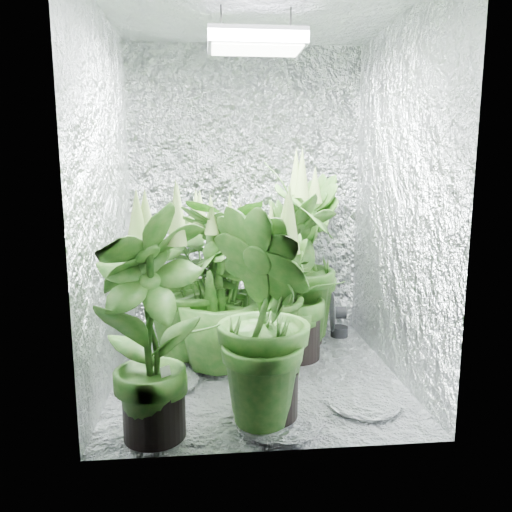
{
  "coord_description": "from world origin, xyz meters",
  "views": [
    {
      "loc": [
        -0.26,
        -2.72,
        1.19
      ],
      "look_at": [
        -0.0,
        0.0,
        0.7
      ],
      "focal_mm": 35.0,
      "sensor_mm": 36.0,
      "label": 1
    }
  ],
  "objects_px": {
    "plant_d": "(219,290)",
    "plant_f": "(151,324)",
    "plant_e": "(257,289)",
    "plant_b": "(297,264)",
    "grow_lamp": "(256,42)",
    "circulation_fan": "(336,318)",
    "plant_c": "(300,261)",
    "plant_a": "(198,277)",
    "plant_g": "(267,320)"
  },
  "relations": [
    {
      "from": "plant_d",
      "to": "plant_f",
      "type": "height_order",
      "value": "plant_f"
    },
    {
      "from": "plant_e",
      "to": "plant_f",
      "type": "bearing_deg",
      "value": -123.5
    },
    {
      "from": "plant_b",
      "to": "grow_lamp",
      "type": "bearing_deg",
      "value": -139.06
    },
    {
      "from": "plant_b",
      "to": "circulation_fan",
      "type": "xyz_separation_m",
      "value": [
        0.35,
        0.36,
        -0.47
      ]
    },
    {
      "from": "plant_f",
      "to": "plant_d",
      "type": "bearing_deg",
      "value": 67.52
    },
    {
      "from": "plant_b",
      "to": "plant_e",
      "type": "height_order",
      "value": "plant_b"
    },
    {
      "from": "plant_c",
      "to": "plant_d",
      "type": "bearing_deg",
      "value": -143.63
    },
    {
      "from": "circulation_fan",
      "to": "plant_c",
      "type": "bearing_deg",
      "value": -156.75
    },
    {
      "from": "plant_d",
      "to": "plant_e",
      "type": "relative_size",
      "value": 1.0
    },
    {
      "from": "plant_a",
      "to": "plant_g",
      "type": "xyz_separation_m",
      "value": [
        0.33,
        -0.9,
        -0.0
      ]
    },
    {
      "from": "plant_f",
      "to": "plant_e",
      "type": "bearing_deg",
      "value": 56.5
    },
    {
      "from": "plant_g",
      "to": "plant_a",
      "type": "bearing_deg",
      "value": 109.96
    },
    {
      "from": "plant_d",
      "to": "plant_b",
      "type": "bearing_deg",
      "value": 14.39
    },
    {
      "from": "plant_b",
      "to": "plant_e",
      "type": "xyz_separation_m",
      "value": [
        -0.25,
        -0.06,
        -0.14
      ]
    },
    {
      "from": "plant_a",
      "to": "plant_b",
      "type": "height_order",
      "value": "plant_b"
    },
    {
      "from": "plant_b",
      "to": "plant_e",
      "type": "distance_m",
      "value": 0.3
    },
    {
      "from": "plant_f",
      "to": "circulation_fan",
      "type": "bearing_deg",
      "value": 47.19
    },
    {
      "from": "plant_b",
      "to": "circulation_fan",
      "type": "height_order",
      "value": "plant_b"
    },
    {
      "from": "plant_e",
      "to": "plant_f",
      "type": "distance_m",
      "value": 0.97
    },
    {
      "from": "plant_f",
      "to": "plant_g",
      "type": "distance_m",
      "value": 0.51
    },
    {
      "from": "grow_lamp",
      "to": "plant_e",
      "type": "bearing_deg",
      "value": 83.75
    },
    {
      "from": "plant_a",
      "to": "plant_d",
      "type": "bearing_deg",
      "value": -60.29
    },
    {
      "from": "plant_a",
      "to": "plant_c",
      "type": "distance_m",
      "value": 0.71
    },
    {
      "from": "circulation_fan",
      "to": "plant_g",
      "type": "bearing_deg",
      "value": -110.79
    },
    {
      "from": "grow_lamp",
      "to": "plant_b",
      "type": "bearing_deg",
      "value": 40.94
    },
    {
      "from": "circulation_fan",
      "to": "plant_f",
      "type": "bearing_deg",
      "value": -125.32
    },
    {
      "from": "grow_lamp",
      "to": "plant_f",
      "type": "xyz_separation_m",
      "value": [
        -0.51,
        -0.63,
        -1.31
      ]
    },
    {
      "from": "plant_a",
      "to": "plant_e",
      "type": "xyz_separation_m",
      "value": [
        0.35,
        -0.15,
        -0.05
      ]
    },
    {
      "from": "plant_d",
      "to": "circulation_fan",
      "type": "height_order",
      "value": "plant_d"
    },
    {
      "from": "grow_lamp",
      "to": "circulation_fan",
      "type": "relative_size",
      "value": 1.61
    },
    {
      "from": "plant_a",
      "to": "plant_g",
      "type": "height_order",
      "value": "plant_g"
    },
    {
      "from": "grow_lamp",
      "to": "circulation_fan",
      "type": "distance_m",
      "value": 1.9
    },
    {
      "from": "grow_lamp",
      "to": "plant_c",
      "type": "bearing_deg",
      "value": 56.33
    },
    {
      "from": "plant_d",
      "to": "plant_e",
      "type": "distance_m",
      "value": 0.24
    },
    {
      "from": "plant_d",
      "to": "plant_c",
      "type": "bearing_deg",
      "value": 36.37
    },
    {
      "from": "grow_lamp",
      "to": "plant_d",
      "type": "height_order",
      "value": "grow_lamp"
    },
    {
      "from": "plant_d",
      "to": "plant_e",
      "type": "xyz_separation_m",
      "value": [
        0.23,
        0.06,
        -0.02
      ]
    },
    {
      "from": "plant_f",
      "to": "plant_g",
      "type": "bearing_deg",
      "value": 6.82
    },
    {
      "from": "grow_lamp",
      "to": "plant_a",
      "type": "bearing_deg",
      "value": 135.16
    },
    {
      "from": "grow_lamp",
      "to": "plant_b",
      "type": "xyz_separation_m",
      "value": [
        0.27,
        0.24,
        -1.22
      ]
    },
    {
      "from": "grow_lamp",
      "to": "plant_b",
      "type": "distance_m",
      "value": 1.28
    },
    {
      "from": "plant_c",
      "to": "plant_f",
      "type": "relative_size",
      "value": 1.08
    },
    {
      "from": "plant_g",
      "to": "plant_c",
      "type": "bearing_deg",
      "value": 72.09
    },
    {
      "from": "grow_lamp",
      "to": "plant_e",
      "type": "xyz_separation_m",
      "value": [
        0.02,
        0.18,
        -1.36
      ]
    },
    {
      "from": "plant_f",
      "to": "plant_g",
      "type": "xyz_separation_m",
      "value": [
        0.51,
        0.06,
        -0.01
      ]
    },
    {
      "from": "plant_c",
      "to": "plant_g",
      "type": "bearing_deg",
      "value": -107.91
    },
    {
      "from": "plant_c",
      "to": "grow_lamp",
      "type": "bearing_deg",
      "value": -123.67
    },
    {
      "from": "plant_e",
      "to": "circulation_fan",
      "type": "xyz_separation_m",
      "value": [
        0.61,
        0.42,
        -0.33
      ]
    },
    {
      "from": "plant_c",
      "to": "plant_g",
      "type": "relative_size",
      "value": 1.1
    },
    {
      "from": "plant_b",
      "to": "plant_f",
      "type": "bearing_deg",
      "value": -132.29
    }
  ]
}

